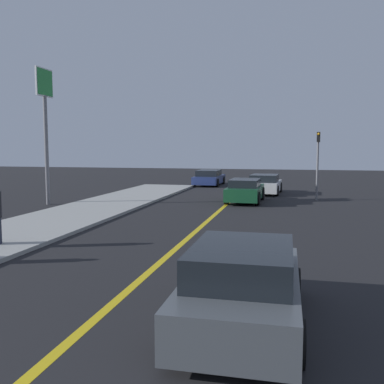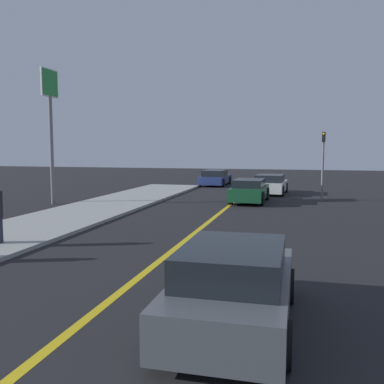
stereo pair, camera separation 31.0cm
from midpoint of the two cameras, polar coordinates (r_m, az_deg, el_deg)
name	(u,v)px [view 2 (the right image)]	position (r m, az deg, el deg)	size (l,w,h in m)	color
road_center_line	(216,216)	(18.53, 3.65, -3.26)	(0.20, 60.00, 0.01)	gold
sidewalk_left	(67,218)	(18.52, -15.91, -3.29)	(3.90, 31.60, 0.12)	#9E9E99
car_near_right_lane	(234,287)	(7.26, 6.84, -12.41)	(1.95, 4.06, 1.39)	#4C5156
car_ahead_center	(250,191)	(23.45, 8.05, 0.17)	(1.92, 4.11, 1.27)	#144728
car_far_distant	(270,184)	(28.00, 10.67, 1.00)	(2.18, 4.10, 1.25)	silver
car_parked_left_lot	(215,178)	(33.93, 3.37, 1.91)	(2.03, 4.51, 1.22)	navy
traffic_light	(323,159)	(24.84, 17.41, 4.28)	(0.18, 0.40, 3.82)	slate
roadside_sign	(50,108)	(23.57, -18.03, 10.60)	(0.20, 1.47, 6.98)	slate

